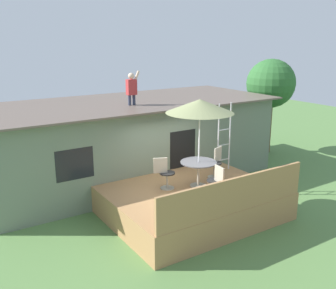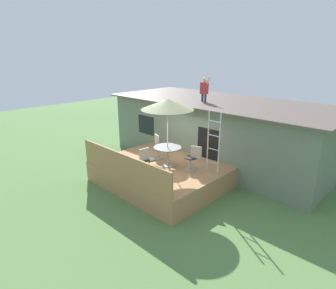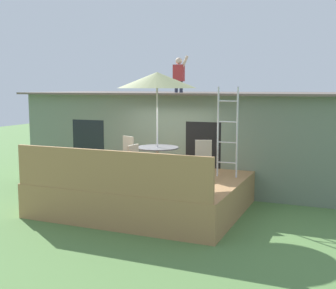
{
  "view_description": "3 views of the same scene",
  "coord_description": "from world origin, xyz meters",
  "px_view_note": "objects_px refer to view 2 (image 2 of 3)",
  "views": [
    {
      "loc": [
        -6.14,
        -8.43,
        4.93
      ],
      "look_at": [
        0.01,
        1.11,
        1.82
      ],
      "focal_mm": 41.38,
      "sensor_mm": 36.0,
      "label": 1
    },
    {
      "loc": [
        7.23,
        -7.24,
        4.9
      ],
      "look_at": [
        -0.38,
        0.64,
        1.33
      ],
      "focal_mm": 30.29,
      "sensor_mm": 36.0,
      "label": 2
    },
    {
      "loc": [
        4.57,
        -9.61,
        2.98
      ],
      "look_at": [
        0.25,
        0.69,
        1.51
      ],
      "focal_mm": 46.58,
      "sensor_mm": 36.0,
      "label": 3
    }
  ],
  "objects_px": {
    "step_ladder": "(214,142)",
    "patio_chair_left": "(158,147)",
    "patio_chair_right": "(193,158)",
    "patio_chair_near": "(147,160)",
    "patio_table": "(168,151)",
    "patio_umbrella": "(168,104)",
    "person_figure": "(204,88)"
  },
  "relations": [
    {
      "from": "step_ladder",
      "to": "patio_chair_left",
      "type": "bearing_deg",
      "value": -172.22
    },
    {
      "from": "patio_chair_right",
      "to": "patio_chair_near",
      "type": "height_order",
      "value": "same"
    },
    {
      "from": "patio_table",
      "to": "step_ladder",
      "type": "relative_size",
      "value": 0.47
    },
    {
      "from": "patio_umbrella",
      "to": "patio_chair_right",
      "type": "height_order",
      "value": "patio_umbrella"
    },
    {
      "from": "person_figure",
      "to": "patio_chair_near",
      "type": "height_order",
      "value": "person_figure"
    },
    {
      "from": "patio_umbrella",
      "to": "step_ladder",
      "type": "bearing_deg",
      "value": 24.7
    },
    {
      "from": "patio_chair_right",
      "to": "step_ladder",
      "type": "bearing_deg",
      "value": -170.35
    },
    {
      "from": "person_figure",
      "to": "patio_chair_near",
      "type": "distance_m",
      "value": 4.43
    },
    {
      "from": "step_ladder",
      "to": "patio_chair_left",
      "type": "xyz_separation_m",
      "value": [
        -2.45,
        -0.33,
        -0.64
      ]
    },
    {
      "from": "patio_table",
      "to": "person_figure",
      "type": "height_order",
      "value": "person_figure"
    },
    {
      "from": "patio_umbrella",
      "to": "person_figure",
      "type": "bearing_deg",
      "value": 101.18
    },
    {
      "from": "patio_umbrella",
      "to": "patio_chair_right",
      "type": "relative_size",
      "value": 2.76
    },
    {
      "from": "step_ladder",
      "to": "person_figure",
      "type": "xyz_separation_m",
      "value": [
        -2.12,
        2.19,
        1.53
      ]
    },
    {
      "from": "person_figure",
      "to": "patio_chair_right",
      "type": "xyz_separation_m",
      "value": [
        1.5,
        -2.56,
        -2.17
      ]
    },
    {
      "from": "patio_table",
      "to": "patio_umbrella",
      "type": "distance_m",
      "value": 1.76
    },
    {
      "from": "patio_umbrella",
      "to": "patio_chair_left",
      "type": "bearing_deg",
      "value": 157.39
    },
    {
      "from": "patio_umbrella",
      "to": "person_figure",
      "type": "xyz_separation_m",
      "value": [
        -0.57,
        2.9,
        0.28
      ]
    },
    {
      "from": "patio_umbrella",
      "to": "step_ladder",
      "type": "relative_size",
      "value": 1.15
    },
    {
      "from": "patio_chair_left",
      "to": "patio_chair_right",
      "type": "relative_size",
      "value": 1.0
    },
    {
      "from": "patio_umbrella",
      "to": "step_ladder",
      "type": "height_order",
      "value": "patio_umbrella"
    },
    {
      "from": "patio_umbrella",
      "to": "patio_chair_near",
      "type": "relative_size",
      "value": 2.76
    },
    {
      "from": "patio_table",
      "to": "patio_chair_near",
      "type": "relative_size",
      "value": 1.13
    },
    {
      "from": "patio_table",
      "to": "step_ladder",
      "type": "xyz_separation_m",
      "value": [
        1.55,
        0.71,
        0.51
      ]
    },
    {
      "from": "patio_table",
      "to": "patio_umbrella",
      "type": "bearing_deg",
      "value": 165.96
    },
    {
      "from": "patio_umbrella",
      "to": "patio_chair_near",
      "type": "distance_m",
      "value": 2.11
    },
    {
      "from": "step_ladder",
      "to": "patio_chair_right",
      "type": "xyz_separation_m",
      "value": [
        -0.62,
        -0.36,
        -0.64
      ]
    },
    {
      "from": "person_figure",
      "to": "patio_chair_right",
      "type": "bearing_deg",
      "value": -59.59
    },
    {
      "from": "patio_table",
      "to": "patio_chair_near",
      "type": "xyz_separation_m",
      "value": [
        -0.1,
        -0.93,
        -0.13
      ]
    },
    {
      "from": "step_ladder",
      "to": "patio_table",
      "type": "bearing_deg",
      "value": -155.3
    },
    {
      "from": "patio_chair_left",
      "to": "patio_table",
      "type": "bearing_deg",
      "value": 0.0
    },
    {
      "from": "patio_chair_right",
      "to": "patio_chair_near",
      "type": "bearing_deg",
      "value": 30.43
    },
    {
      "from": "patio_table",
      "to": "patio_chair_near",
      "type": "distance_m",
      "value": 0.94
    }
  ]
}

